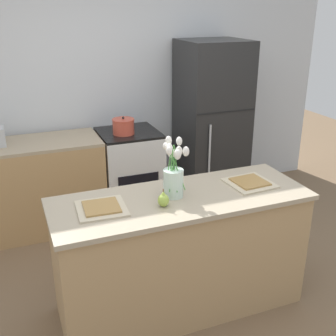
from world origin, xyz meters
The scene contains 11 objects.
ground_plane centered at (0.00, 0.00, 0.00)m, with size 10.00×10.00×0.00m, color brown.
back_wall centered at (0.00, 2.00, 1.35)m, with size 5.20×0.08×2.70m.
kitchen_island centered at (0.00, 0.00, 0.46)m, with size 1.80×0.66×0.91m.
back_counter centered at (-1.06, 1.60, 0.46)m, with size 1.68×0.60×0.92m.
stove_range centered at (0.10, 1.60, 0.46)m, with size 0.60×0.61×0.92m.
refrigerator centered at (1.05, 1.60, 0.90)m, with size 0.68×0.67×1.80m.
flower_vase centered at (-0.05, 0.03, 1.06)m, with size 0.16×0.18×0.42m.
pear_figurine centered at (-0.17, -0.09, 0.96)m, with size 0.08×0.08×0.12m.
plate_setting_left centered at (-0.55, 0.02, 0.92)m, with size 0.33×0.33×0.02m.
plate_setting_right centered at (0.55, 0.02, 0.92)m, with size 0.33×0.33×0.02m.
cooking_pot centered at (0.03, 1.54, 1.00)m, with size 0.22×0.22×0.18m.
Camera 1 is at (-1.05, -2.40, 2.15)m, focal length 45.00 mm.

